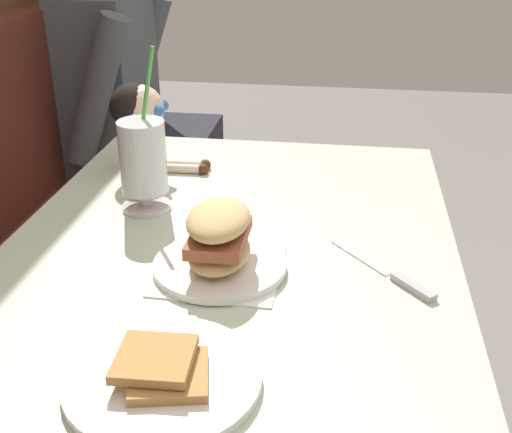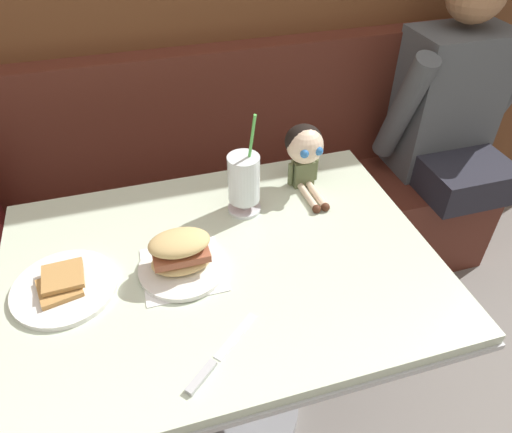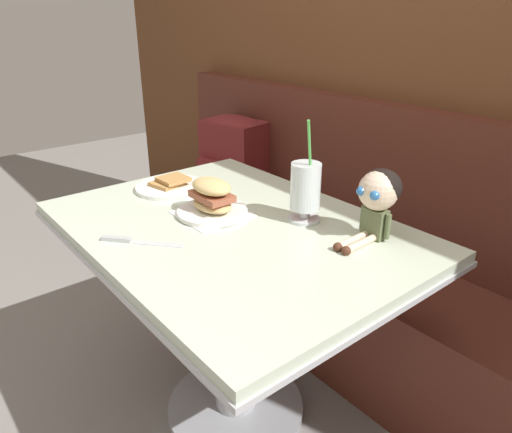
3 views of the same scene
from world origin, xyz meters
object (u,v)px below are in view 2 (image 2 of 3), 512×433
object	(u,v)px
sandwich_plate	(181,257)
diner_patron	(452,106)
toast_plate	(64,286)
butter_knife	(211,365)
milkshake_glass	(244,182)
seated_doll	(305,149)

from	to	relation	value
sandwich_plate	diner_patron	bearing A→B (deg)	26.30
toast_plate	butter_knife	size ratio (longest dim) A/B	1.31
milkshake_glass	seated_doll	distance (m)	0.22
butter_knife	seated_doll	bearing A→B (deg)	53.36
diner_patron	seated_doll	bearing A→B (deg)	-157.04
sandwich_plate	butter_knife	distance (m)	0.29
toast_plate	seated_doll	xyz separation A→B (m)	(0.70, 0.24, 0.12)
butter_knife	toast_plate	bearing A→B (deg)	133.92
toast_plate	milkshake_glass	bearing A→B (deg)	19.26
butter_knife	seated_doll	xyz separation A→B (m)	(0.41, 0.55, 0.12)
toast_plate	seated_doll	bearing A→B (deg)	19.19
milkshake_glass	butter_knife	xyz separation A→B (m)	(-0.20, -0.48, -0.09)
milkshake_glass	sandwich_plate	bearing A→B (deg)	-138.33
seated_doll	sandwich_plate	bearing A→B (deg)	-148.11
toast_plate	sandwich_plate	distance (m)	0.29
toast_plate	diner_patron	size ratio (longest dim) A/B	0.31
butter_knife	seated_doll	size ratio (longest dim) A/B	0.87
sandwich_plate	diner_patron	world-z (taller)	diner_patron
toast_plate	sandwich_plate	world-z (taller)	sandwich_plate
toast_plate	diner_patron	xyz separation A→B (m)	(1.46, 0.57, -0.01)
toast_plate	sandwich_plate	size ratio (longest dim) A/B	1.14
butter_knife	diner_patron	world-z (taller)	diner_patron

